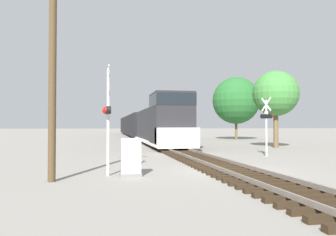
# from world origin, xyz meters

# --- Properties ---
(ground_plane) EXTENTS (400.00, 400.00, 0.00)m
(ground_plane) POSITION_xyz_m (0.00, 0.00, 0.00)
(ground_plane) COLOR gray
(rail_track_bed) EXTENTS (2.60, 160.00, 0.31)m
(rail_track_bed) POSITION_xyz_m (0.00, -0.00, 0.14)
(rail_track_bed) COLOR black
(rail_track_bed) RESTS_ON ground
(freight_train) EXTENTS (3.16, 61.23, 4.65)m
(freight_train) POSITION_xyz_m (0.00, 39.30, 1.99)
(freight_train) COLOR #232326
(freight_train) RESTS_ON ground
(crossing_signal_near) EXTENTS (0.35, 1.00, 4.38)m
(crossing_signal_near) POSITION_xyz_m (-5.21, -0.31, 2.47)
(crossing_signal_near) COLOR silver
(crossing_signal_near) RESTS_ON ground
(crossing_signal_far) EXTENTS (0.51, 1.01, 3.82)m
(crossing_signal_far) POSITION_xyz_m (4.98, 6.07, 2.39)
(crossing_signal_far) COLOR silver
(crossing_signal_far) RESTS_ON ground
(relay_cabinet) EXTENTS (0.85, 0.60, 1.49)m
(relay_cabinet) POSITION_xyz_m (-4.30, -0.55, 0.73)
(relay_cabinet) COLOR slate
(relay_cabinet) RESTS_ON ground
(utility_pole) EXTENTS (1.80, 0.27, 8.08)m
(utility_pole) POSITION_xyz_m (-7.17, -1.34, 4.19)
(utility_pole) COLOR #4C3A23
(utility_pole) RESTS_ON ground
(tree_far_right) EXTENTS (4.07, 4.07, 6.90)m
(tree_far_right) POSITION_xyz_m (9.66, 13.31, 4.83)
(tree_far_right) COLOR brown
(tree_far_right) RESTS_ON ground
(tree_mid_background) EXTENTS (6.66, 6.66, 8.86)m
(tree_mid_background) POSITION_xyz_m (12.92, 30.17, 5.53)
(tree_mid_background) COLOR brown
(tree_mid_background) RESTS_ON ground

